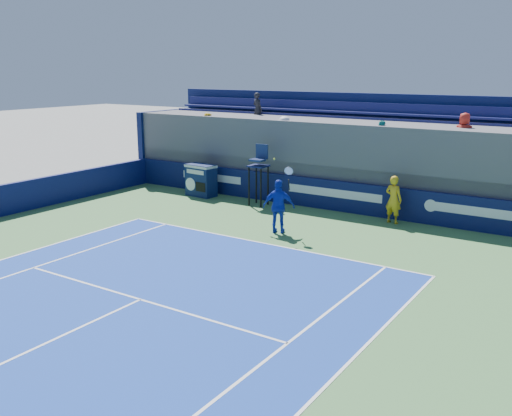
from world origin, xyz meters
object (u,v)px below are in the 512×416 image
Objects in this scene: ball_person at (393,200)px; umpire_chair at (259,168)px; match_clock at (201,179)px; tennis_player at (279,206)px.

umpire_chair is at bearing 12.83° from ball_person.
umpire_chair reaches higher than match_clock.
umpire_chair is 0.96× the size of tennis_player.
tennis_player reaches higher than umpire_chair.
umpire_chair reaches higher than ball_person.
match_clock is 0.56× the size of umpire_chair.
tennis_player is at bearing -47.56° from umpire_chair.
ball_person is 8.60m from match_clock.
ball_person is 1.24× the size of match_clock.
umpire_chair is 4.14m from tennis_player.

